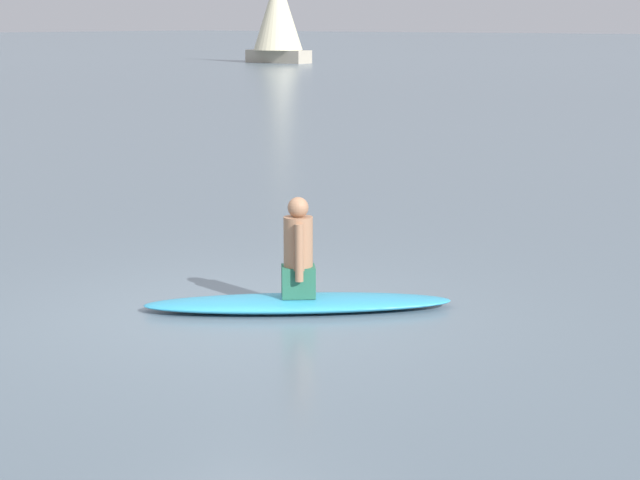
{
  "coord_description": "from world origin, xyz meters",
  "views": [
    {
      "loc": [
        -6.6,
        7.13,
        2.65
      ],
      "look_at": [
        -0.32,
        -0.76,
        0.61
      ],
      "focal_mm": 61.31,
      "sensor_mm": 36.0,
      "label": 1
    }
  ],
  "objects": [
    {
      "name": "person_paddler",
      "position": [
        -0.33,
        -0.43,
        0.55
      ],
      "size": [
        0.4,
        0.39,
        0.93
      ],
      "rotation": [
        0.0,
        0.0,
        -2.4
      ],
      "color": "#26664C",
      "rests_on": "surfboard"
    },
    {
      "name": "ground_plane",
      "position": [
        0.0,
        0.0,
        0.0
      ],
      "size": [
        400.0,
        400.0,
        0.0
      ],
      "primitive_type": "plane",
      "color": "slate"
    },
    {
      "name": "sailboat_center_horizon",
      "position": [
        38.86,
        -45.7,
        2.95
      ],
      "size": [
        4.42,
        3.1,
        6.26
      ],
      "rotation": [
        0.0,
        0.0,
        3.14
      ],
      "color": "#B2A893",
      "rests_on": "ground"
    },
    {
      "name": "surfboard",
      "position": [
        -0.33,
        -0.43,
        0.06
      ],
      "size": [
        2.53,
        2.39,
        0.13
      ],
      "primitive_type": "ellipsoid",
      "rotation": [
        0.0,
        0.0,
        -2.4
      ],
      "color": "#339EC6",
      "rests_on": "ground"
    }
  ]
}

